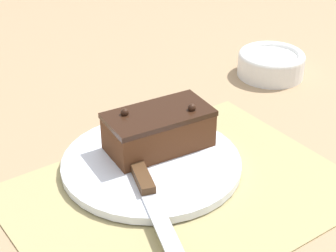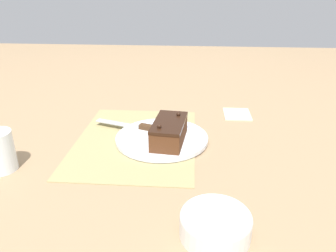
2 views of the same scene
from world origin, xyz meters
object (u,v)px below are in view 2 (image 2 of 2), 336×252
(cake_plate, at_px, (162,138))
(chocolate_cake, at_px, (169,131))
(serving_knife, at_px, (140,126))
(small_bowl, at_px, (215,224))

(cake_plate, relative_size, chocolate_cake, 1.60)
(serving_knife, bearing_deg, small_bowl, -135.91)
(chocolate_cake, height_order, small_bowl, chocolate_cake)
(chocolate_cake, xyz_separation_m, small_bowl, (-0.34, -0.11, -0.02))
(serving_knife, bearing_deg, chocolate_cake, -111.95)
(cake_plate, height_order, serving_knife, serving_knife)
(cake_plate, bearing_deg, serving_knife, 56.09)
(serving_knife, height_order, small_bowl, small_bowl)
(small_bowl, bearing_deg, chocolate_cake, 17.57)
(chocolate_cake, distance_m, serving_knife, 0.13)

